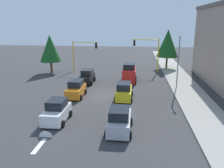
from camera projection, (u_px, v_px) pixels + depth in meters
The scene contains 14 objects.
ground_plane at pixel (104, 96), 28.24m from camera, with size 120.00×120.00×0.00m, color #353538.
sidewalk_kerb at pixel (185, 87), 31.95m from camera, with size 80.00×4.00×0.15m, color gray.
lane_arrow_near at pixel (43, 141), 17.49m from camera, with size 2.40×1.10×1.10m.
traffic_signal_far_left at pixel (148, 49), 40.04m from camera, with size 0.36×4.59×5.90m.
traffic_signal_far_right at pixel (83, 50), 41.29m from camera, with size 0.36×4.59×5.39m.
street_lamp_curbside at pixel (179, 57), 29.65m from camera, with size 2.15×0.28×7.00m.
tree_roadside_far at pixel (168, 43), 43.32m from camera, with size 4.05×4.05×7.39m.
tree_opposite_side at pixel (50, 48), 39.80m from camera, with size 3.62×3.62×6.58m.
delivery_van_red at pixel (129, 73), 34.67m from camera, with size 4.80×2.22×2.77m.
car_silver at pixel (119, 121), 18.89m from camera, with size 4.06×2.10×1.98m.
car_white at pixel (57, 112), 20.78m from camera, with size 3.73×2.04×1.98m.
car_orange at pixel (76, 89), 27.71m from camera, with size 3.85×2.02×1.98m.
car_yellow at pixel (124, 91), 26.82m from camera, with size 4.12×2.04×1.98m.
car_black at pixel (87, 77), 34.01m from camera, with size 4.07×2.02×1.98m.
Camera 1 is at (26.68, 3.83, 8.62)m, focal length 37.27 mm.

